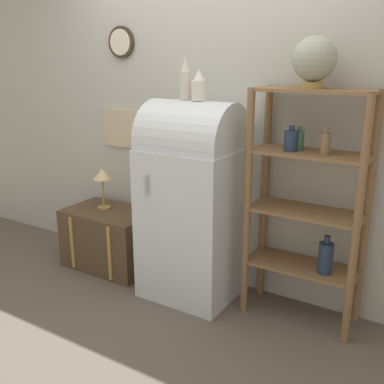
{
  "coord_description": "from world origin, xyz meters",
  "views": [
    {
      "loc": [
        1.63,
        -2.39,
        1.74
      ],
      "look_at": [
        -0.0,
        0.26,
        0.8
      ],
      "focal_mm": 42.0,
      "sensor_mm": 36.0,
      "label": 1
    }
  ],
  "objects_px": {
    "vase_center": "(199,86)",
    "desk_lamp": "(102,177)",
    "globe": "(314,60)",
    "refrigerator": "(192,198)",
    "suitcase_trunk": "(110,238)",
    "vase_left": "(185,80)"
  },
  "relations": [
    {
      "from": "refrigerator",
      "to": "vase_left",
      "type": "relative_size",
      "value": 5.03
    },
    {
      "from": "vase_center",
      "to": "vase_left",
      "type": "bearing_deg",
      "value": 176.46
    },
    {
      "from": "refrigerator",
      "to": "globe",
      "type": "distance_m",
      "value": 1.25
    },
    {
      "from": "refrigerator",
      "to": "suitcase_trunk",
      "type": "relative_size",
      "value": 1.94
    },
    {
      "from": "refrigerator",
      "to": "vase_left",
      "type": "distance_m",
      "value": 0.84
    },
    {
      "from": "refrigerator",
      "to": "vase_left",
      "type": "xyz_separation_m",
      "value": [
        -0.06,
        0.01,
        0.83
      ]
    },
    {
      "from": "refrigerator",
      "to": "suitcase_trunk",
      "type": "distance_m",
      "value": 0.98
    },
    {
      "from": "desk_lamp",
      "to": "vase_left",
      "type": "bearing_deg",
      "value": -2.1
    },
    {
      "from": "vase_center",
      "to": "desk_lamp",
      "type": "height_order",
      "value": "vase_center"
    },
    {
      "from": "vase_left",
      "to": "vase_center",
      "type": "height_order",
      "value": "vase_left"
    },
    {
      "from": "globe",
      "to": "suitcase_trunk",
      "type": "bearing_deg",
      "value": -177.64
    },
    {
      "from": "refrigerator",
      "to": "desk_lamp",
      "type": "relative_size",
      "value": 4.16
    },
    {
      "from": "vase_center",
      "to": "desk_lamp",
      "type": "xyz_separation_m",
      "value": [
        -0.96,
        0.04,
        -0.77
      ]
    },
    {
      "from": "globe",
      "to": "vase_center",
      "type": "bearing_deg",
      "value": -173.79
    },
    {
      "from": "globe",
      "to": "desk_lamp",
      "type": "xyz_separation_m",
      "value": [
        -1.7,
        -0.04,
        -0.95
      ]
    },
    {
      "from": "vase_left",
      "to": "desk_lamp",
      "type": "xyz_separation_m",
      "value": [
        -0.84,
        0.03,
        -0.81
      ]
    },
    {
      "from": "suitcase_trunk",
      "to": "vase_left",
      "type": "relative_size",
      "value": 2.59
    },
    {
      "from": "globe",
      "to": "vase_left",
      "type": "relative_size",
      "value": 1.05
    },
    {
      "from": "refrigerator",
      "to": "vase_center",
      "type": "bearing_deg",
      "value": 1.93
    },
    {
      "from": "refrigerator",
      "to": "globe",
      "type": "height_order",
      "value": "globe"
    },
    {
      "from": "refrigerator",
      "to": "globe",
      "type": "relative_size",
      "value": 4.79
    },
    {
      "from": "vase_center",
      "to": "globe",
      "type": "bearing_deg",
      "value": 6.21
    }
  ]
}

